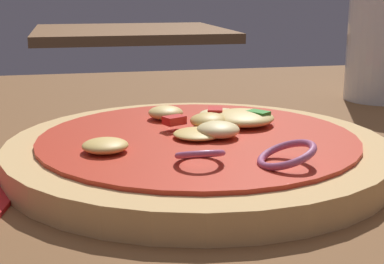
{
  "coord_description": "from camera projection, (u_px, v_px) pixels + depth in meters",
  "views": [
    {
      "loc": [
        -0.08,
        -0.43,
        0.16
      ],
      "look_at": [
        0.01,
        -0.02,
        0.05
      ],
      "focal_mm": 52.67,
      "sensor_mm": 36.0,
      "label": 1
    }
  ],
  "objects": [
    {
      "name": "dining_table",
      "position": [
        170.0,
        169.0,
        0.46
      ],
      "size": [
        1.35,
        0.91,
        0.03
      ],
      "color": "brown",
      "rests_on": "ground"
    },
    {
      "name": "pizza",
      "position": [
        199.0,
        149.0,
        0.42
      ],
      "size": [
        0.28,
        0.28,
        0.04
      ],
      "color": "tan",
      "rests_on": "dining_table"
    },
    {
      "name": "beer_glass",
      "position": [
        384.0,
        42.0,
        0.65
      ],
      "size": [
        0.08,
        0.08,
        0.15
      ],
      "color": "silver",
      "rests_on": "dining_table"
    },
    {
      "name": "background_table",
      "position": [
        130.0,
        33.0,
        1.87
      ],
      "size": [
        0.62,
        0.59,
        0.03
      ],
      "color": "brown",
      "rests_on": "ground"
    }
  ]
}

